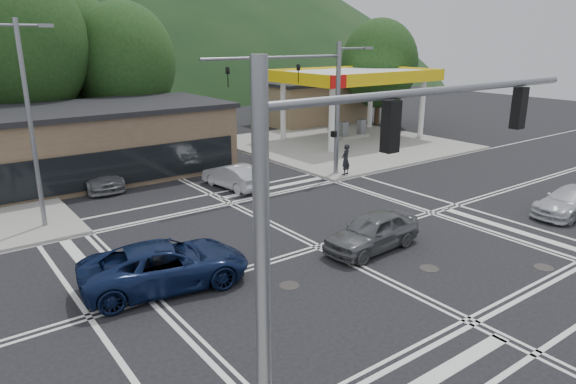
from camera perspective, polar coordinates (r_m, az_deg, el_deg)
ground at (r=21.15m, az=3.45°, el=-6.12°), size 120.00×120.00×0.00m
sidewalk_ne at (r=41.47m, az=6.10°, el=5.39°), size 16.00×16.00×0.15m
gas_station_canopy at (r=42.86m, az=7.41°, el=12.42°), size 12.32×8.34×5.75m
convenience_store at (r=51.88m, az=2.75°, el=9.80°), size 10.00×6.00×3.80m
commercial_row at (r=32.80m, az=-27.85°, el=3.91°), size 24.00×8.00×4.00m
tree_n_b at (r=39.42m, az=-27.85°, el=14.32°), size 9.00×9.00×12.98m
tree_n_c at (r=41.21m, az=-17.76°, el=13.64°), size 7.60×7.60×10.87m
tree_n_e at (r=44.17m, az=-23.40°, el=14.09°), size 8.40×8.40×11.98m
tree_ne at (r=50.60m, az=10.13°, el=13.87°), size 7.20×7.20×9.99m
streetlight_nw at (r=24.43m, az=-26.67°, el=7.56°), size 2.50×0.25×9.00m
signal_mast_ne at (r=30.39m, az=3.77°, el=10.82°), size 11.65×0.30×8.00m
signal_mast_sw at (r=9.63m, az=6.05°, el=-2.20°), size 9.14×0.28×8.00m
car_blue_west at (r=18.16m, az=-13.43°, el=-7.88°), size 6.03×3.53×1.58m
car_grey_center at (r=20.93m, az=9.33°, el=-4.36°), size 4.54×2.10×1.51m
car_silver_east at (r=28.18m, az=28.87°, el=-0.92°), size 4.63×2.01×1.33m
car_queue_a at (r=29.23m, az=-6.14°, el=1.77°), size 1.97×4.33×1.38m
car_queue_b at (r=39.93m, az=-8.94°, el=5.77°), size 1.78×4.22×1.42m
car_northbound at (r=31.21m, az=-20.46°, el=1.83°), size 2.26×5.09×1.45m
pedestrian at (r=31.47m, az=6.43°, el=3.60°), size 0.80×0.65×1.89m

